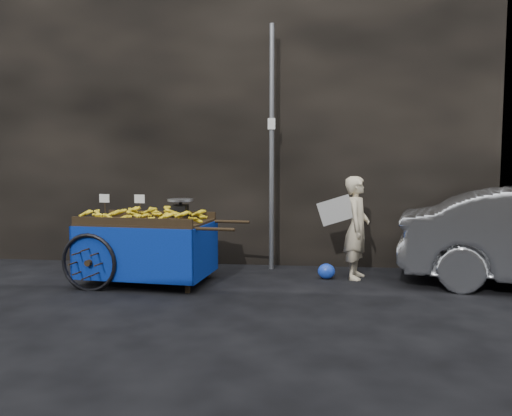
# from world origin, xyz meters

# --- Properties ---
(ground) EXTENTS (80.00, 80.00, 0.00)m
(ground) POSITION_xyz_m (0.00, 0.00, 0.00)
(ground) COLOR black
(ground) RESTS_ON ground
(building_wall) EXTENTS (13.50, 2.00, 5.00)m
(building_wall) POSITION_xyz_m (0.39, 2.60, 2.50)
(building_wall) COLOR black
(building_wall) RESTS_ON ground
(street_pole) EXTENTS (0.12, 0.10, 4.00)m
(street_pole) POSITION_xyz_m (0.30, 1.30, 2.01)
(street_pole) COLOR slate
(street_pole) RESTS_ON ground
(banana_cart) EXTENTS (2.55, 1.38, 1.34)m
(banana_cart) POSITION_xyz_m (-1.49, 0.12, 0.83)
(banana_cart) COLOR black
(banana_cart) RESTS_ON ground
(vendor) EXTENTS (0.87, 0.64, 1.56)m
(vendor) POSITION_xyz_m (1.65, 0.76, 0.78)
(vendor) COLOR beige
(vendor) RESTS_ON ground
(plastic_bag) EXTENTS (0.26, 0.21, 0.24)m
(plastic_bag) POSITION_xyz_m (1.20, 0.65, 0.12)
(plastic_bag) COLOR blue
(plastic_bag) RESTS_ON ground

